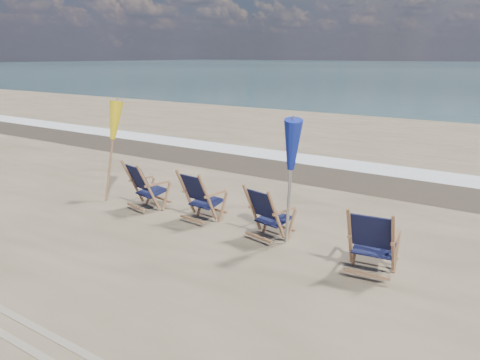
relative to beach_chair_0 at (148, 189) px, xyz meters
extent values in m
cube|color=silver|center=(1.91, 6.67, -0.54)|extent=(200.00, 1.40, 0.01)
cube|color=#42362A|center=(1.91, 5.17, -0.54)|extent=(200.00, 2.60, 0.00)
cylinder|color=#8E6140|center=(-1.43, 0.30, 0.58)|extent=(0.06, 0.06, 2.25)
cone|color=yellow|center=(-1.43, 0.30, 1.23)|extent=(0.30, 0.30, 0.85)
cylinder|color=#A5A5AD|center=(3.23, 0.09, 0.59)|extent=(0.06, 0.06, 2.28)
cone|color=navy|center=(3.23, 0.09, 1.26)|extent=(0.30, 0.30, 0.85)
camera|label=1|loc=(6.77, -6.59, 2.68)|focal=35.00mm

